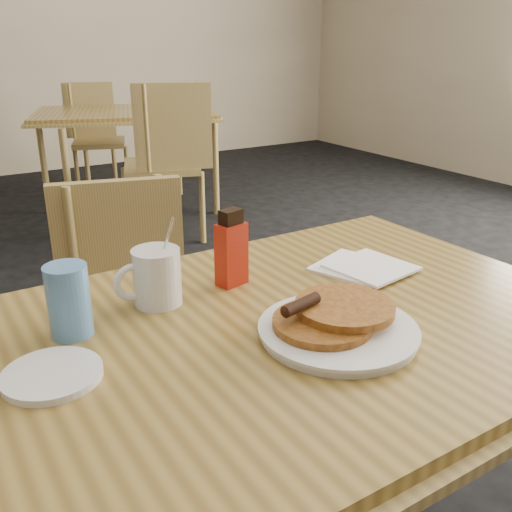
{
  "coord_description": "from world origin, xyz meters",
  "views": [
    {
      "loc": [
        -0.53,
        -0.78,
        1.24
      ],
      "look_at": [
        -0.02,
        0.03,
        0.87
      ],
      "focal_mm": 40.0,
      "sensor_mm": 36.0,
      "label": 1
    }
  ],
  "objects_px": {
    "chair_neighbor_near": "(167,151)",
    "coffee_mug": "(155,276)",
    "chair_main_far": "(134,299)",
    "blue_tumbler": "(69,301)",
    "syrup_bottle": "(231,250)",
    "pancake_plate": "(336,325)",
    "chair_neighbor_far": "(95,129)",
    "main_table": "(280,342)",
    "neighbor_table": "(126,117)"
  },
  "relations": [
    {
      "from": "chair_neighbor_far",
      "to": "coffee_mug",
      "type": "xyz_separation_m",
      "value": [
        -1.01,
        -3.74,
        0.28
      ]
    },
    {
      "from": "chair_neighbor_near",
      "to": "blue_tumbler",
      "type": "xyz_separation_m",
      "value": [
        -1.16,
        -2.26,
        0.22
      ]
    },
    {
      "from": "chair_neighbor_near",
      "to": "coffee_mug",
      "type": "relative_size",
      "value": 5.72
    },
    {
      "from": "pancake_plate",
      "to": "coffee_mug",
      "type": "xyz_separation_m",
      "value": [
        -0.21,
        0.28,
        0.04
      ]
    },
    {
      "from": "chair_neighbor_near",
      "to": "syrup_bottle",
      "type": "height_order",
      "value": "chair_neighbor_near"
    },
    {
      "from": "chair_neighbor_near",
      "to": "pancake_plate",
      "type": "xyz_separation_m",
      "value": [
        -0.77,
        -2.51,
        0.18
      ]
    },
    {
      "from": "main_table",
      "to": "blue_tumbler",
      "type": "height_order",
      "value": "blue_tumbler"
    },
    {
      "from": "chair_main_far",
      "to": "blue_tumbler",
      "type": "xyz_separation_m",
      "value": [
        -0.31,
        -0.58,
        0.31
      ]
    },
    {
      "from": "neighbor_table",
      "to": "coffee_mug",
      "type": "relative_size",
      "value": 8.48
    },
    {
      "from": "coffee_mug",
      "to": "chair_neighbor_near",
      "type": "bearing_deg",
      "value": 44.4
    },
    {
      "from": "neighbor_table",
      "to": "syrup_bottle",
      "type": "xyz_separation_m",
      "value": [
        -0.85,
        -2.98,
        0.12
      ]
    },
    {
      "from": "blue_tumbler",
      "to": "chair_neighbor_near",
      "type": "bearing_deg",
      "value": 62.83
    },
    {
      "from": "pancake_plate",
      "to": "coffee_mug",
      "type": "height_order",
      "value": "coffee_mug"
    },
    {
      "from": "chair_main_far",
      "to": "blue_tumbler",
      "type": "bearing_deg",
      "value": -102.73
    },
    {
      "from": "chair_neighbor_near",
      "to": "coffee_mug",
      "type": "height_order",
      "value": "chair_neighbor_near"
    },
    {
      "from": "chair_neighbor_near",
      "to": "pancake_plate",
      "type": "distance_m",
      "value": 2.63
    },
    {
      "from": "chair_neighbor_far",
      "to": "coffee_mug",
      "type": "relative_size",
      "value": 5.11
    },
    {
      "from": "coffee_mug",
      "to": "syrup_bottle",
      "type": "relative_size",
      "value": 1.07
    },
    {
      "from": "chair_main_far",
      "to": "pancake_plate",
      "type": "height_order",
      "value": "chair_main_far"
    },
    {
      "from": "main_table",
      "to": "neighbor_table",
      "type": "relative_size",
      "value": 0.85
    },
    {
      "from": "chair_main_far",
      "to": "blue_tumbler",
      "type": "relative_size",
      "value": 6.6
    },
    {
      "from": "syrup_bottle",
      "to": "blue_tumbler",
      "type": "xyz_separation_m",
      "value": [
        -0.34,
        -0.04,
        -0.01
      ]
    },
    {
      "from": "coffee_mug",
      "to": "chair_neighbor_far",
      "type": "bearing_deg",
      "value": 53.22
    },
    {
      "from": "chair_neighbor_far",
      "to": "chair_neighbor_near",
      "type": "distance_m",
      "value": 1.51
    },
    {
      "from": "chair_neighbor_far",
      "to": "chair_neighbor_near",
      "type": "height_order",
      "value": "chair_neighbor_near"
    },
    {
      "from": "main_table",
      "to": "syrup_bottle",
      "type": "distance_m",
      "value": 0.23
    },
    {
      "from": "chair_main_far",
      "to": "syrup_bottle",
      "type": "height_order",
      "value": "syrup_bottle"
    },
    {
      "from": "pancake_plate",
      "to": "chair_neighbor_far",
      "type": "bearing_deg",
      "value": 78.81
    },
    {
      "from": "neighbor_table",
      "to": "coffee_mug",
      "type": "xyz_separation_m",
      "value": [
        -1.02,
        -2.99,
        0.1
      ]
    },
    {
      "from": "chair_main_far",
      "to": "chair_neighbor_far",
      "type": "relative_size",
      "value": 0.96
    },
    {
      "from": "chair_neighbor_far",
      "to": "chair_neighbor_near",
      "type": "relative_size",
      "value": 0.89
    },
    {
      "from": "main_table",
      "to": "pancake_plate",
      "type": "xyz_separation_m",
      "value": [
        0.05,
        -0.09,
        0.06
      ]
    },
    {
      "from": "neighbor_table",
      "to": "coffee_mug",
      "type": "bearing_deg",
      "value": -108.82
    },
    {
      "from": "pancake_plate",
      "to": "blue_tumbler",
      "type": "distance_m",
      "value": 0.46
    },
    {
      "from": "neighbor_table",
      "to": "coffee_mug",
      "type": "height_order",
      "value": "coffee_mug"
    },
    {
      "from": "chair_neighbor_far",
      "to": "pancake_plate",
      "type": "bearing_deg",
      "value": -80.78
    },
    {
      "from": "pancake_plate",
      "to": "coffee_mug",
      "type": "relative_size",
      "value": 1.6
    },
    {
      "from": "chair_neighbor_far",
      "to": "pancake_plate",
      "type": "distance_m",
      "value": 4.1
    },
    {
      "from": "main_table",
      "to": "neighbor_table",
      "type": "bearing_deg",
      "value": 74.89
    },
    {
      "from": "pancake_plate",
      "to": "syrup_bottle",
      "type": "relative_size",
      "value": 1.72
    },
    {
      "from": "chair_main_far",
      "to": "chair_neighbor_near",
      "type": "relative_size",
      "value": 0.85
    },
    {
      "from": "main_table",
      "to": "neighbor_table",
      "type": "xyz_separation_m",
      "value": [
        0.86,
        3.18,
        0.0
      ]
    },
    {
      "from": "chair_neighbor_far",
      "to": "syrup_bottle",
      "type": "bearing_deg",
      "value": -82.26
    },
    {
      "from": "chair_neighbor_far",
      "to": "syrup_bottle",
      "type": "xyz_separation_m",
      "value": [
        -0.84,
        -3.73,
        0.3
      ]
    },
    {
      "from": "coffee_mug",
      "to": "main_table",
      "type": "bearing_deg",
      "value": -71.69
    },
    {
      "from": "chair_main_far",
      "to": "pancake_plate",
      "type": "xyz_separation_m",
      "value": [
        0.08,
        -0.82,
        0.27
      ]
    },
    {
      "from": "chair_main_far",
      "to": "chair_neighbor_far",
      "type": "xyz_separation_m",
      "value": [
        0.87,
        3.19,
        0.02
      ]
    },
    {
      "from": "chair_neighbor_far",
      "to": "blue_tumbler",
      "type": "xyz_separation_m",
      "value": [
        -1.18,
        -3.77,
        0.29
      ]
    },
    {
      "from": "syrup_bottle",
      "to": "blue_tumbler",
      "type": "height_order",
      "value": "syrup_bottle"
    },
    {
      "from": "coffee_mug",
      "to": "blue_tumbler",
      "type": "xyz_separation_m",
      "value": [
        -0.17,
        -0.04,
        0.01
      ]
    }
  ]
}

